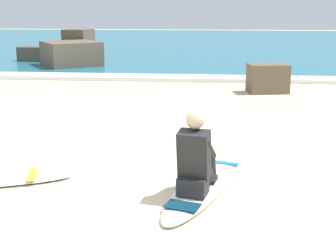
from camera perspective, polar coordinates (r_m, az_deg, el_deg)
The scene contains 7 objects.
ground_plane at distance 5.27m, azimuth -8.46°, elevation -10.71°, with size 80.00×80.00×0.00m, color beige.
sea at distance 27.71m, azimuth 2.97°, elevation 8.95°, with size 80.00×28.00×0.10m, color teal.
breaking_foam at distance 14.11m, azimuth 0.48°, elevation 4.82°, with size 80.00×0.90×0.11m, color white.
surfboard_main at distance 5.84m, azimuth 4.52°, elevation -7.75°, with size 1.22×2.61×0.08m.
surfer_seated at distance 5.39m, azimuth 3.35°, elevation -5.06°, with size 0.47×0.75×0.95m.
rock_outcrop_distant at distance 17.77m, azimuth -11.87°, elevation 7.67°, with size 3.63×3.57×1.26m.
shoreline_rock at distance 12.22m, azimuth 11.86°, elevation 4.66°, with size 0.96×0.66×0.72m, color brown.
Camera 1 is at (1.21, -4.66, 2.13)m, focal length 50.90 mm.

